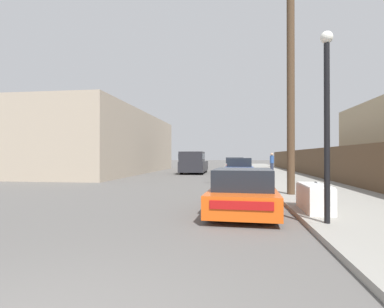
{
  "coord_description": "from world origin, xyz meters",
  "views": [
    {
      "loc": [
        1.64,
        -1.88,
        1.55
      ],
      "look_at": [
        0.26,
        8.06,
        1.62
      ],
      "focal_mm": 28.0,
      "sensor_mm": 36.0,
      "label": 1
    }
  ],
  "objects": [
    {
      "name": "building_left_block",
      "position": [
        -9.53,
        24.59,
        2.71
      ],
      "size": [
        7.0,
        20.18,
        5.41
      ],
      "primitive_type": "cube",
      "color": "tan",
      "rests_on": "ground"
    },
    {
      "name": "parked_sports_car_red",
      "position": [
        1.9,
        6.51,
        0.55
      ],
      "size": [
        1.95,
        4.2,
        1.2
      ],
      "rotation": [
        0.0,
        0.0,
        -0.05
      ],
      "color": "#E05114",
      "rests_on": "ground"
    },
    {
      "name": "wooden_fence",
      "position": [
        7.25,
        20.88,
        1.1
      ],
      "size": [
        0.08,
        39.51,
        1.95
      ],
      "primitive_type": "cube",
      "color": "brown",
      "rests_on": "sidewalk_curb"
    },
    {
      "name": "pedestrian",
      "position": [
        4.89,
        24.34,
        0.99
      ],
      "size": [
        0.34,
        0.34,
        1.69
      ],
      "color": "#282D42",
      "rests_on": "sidewalk_curb"
    },
    {
      "name": "pickup_truck",
      "position": [
        -1.85,
        24.15,
        0.94
      ],
      "size": [
        2.1,
        5.33,
        1.91
      ],
      "rotation": [
        0.0,
        0.0,
        3.15
      ],
      "color": "#232328",
      "rests_on": "ground"
    },
    {
      "name": "discarded_fridge",
      "position": [
        3.74,
        6.32,
        0.46
      ],
      "size": [
        0.64,
        1.73,
        0.71
      ],
      "rotation": [
        0.0,
        0.0,
        -0.02
      ],
      "color": "silver",
      "rests_on": "sidewalk_curb"
    },
    {
      "name": "car_parked_far",
      "position": [
        1.76,
        27.26,
        0.66
      ],
      "size": [
        1.92,
        4.36,
        1.42
      ],
      "rotation": [
        0.0,
        0.0,
        -0.01
      ],
      "color": "gray",
      "rests_on": "ground"
    },
    {
      "name": "sidewalk_curb",
      "position": [
        5.3,
        23.5,
        0.06
      ],
      "size": [
        4.2,
        63.0,
        0.12
      ],
      "primitive_type": "cube",
      "color": "gray",
      "rests_on": "ground"
    },
    {
      "name": "street_lamp",
      "position": [
        3.61,
        4.82,
        2.53
      ],
      "size": [
        0.26,
        0.26,
        4.1
      ],
      "color": "black",
      "rests_on": "sidewalk_curb"
    },
    {
      "name": "car_parked_mid",
      "position": [
        2.01,
        18.57,
        0.66
      ],
      "size": [
        1.88,
        4.21,
        1.42
      ],
      "rotation": [
        0.0,
        0.0,
        -0.02
      ],
      "color": "#2D478C",
      "rests_on": "ground"
    },
    {
      "name": "utility_pole",
      "position": [
        3.77,
        9.7,
        4.75
      ],
      "size": [
        1.8,
        0.29,
        9.01
      ],
      "color": "#4C3826",
      "rests_on": "sidewalk_curb"
    }
  ]
}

